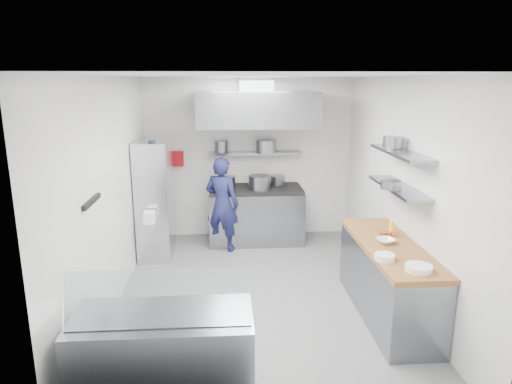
{
  "coord_description": "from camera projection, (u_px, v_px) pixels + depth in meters",
  "views": [
    {
      "loc": [
        -0.41,
        -5.47,
        2.75
      ],
      "look_at": [
        0.0,
        0.6,
        1.25
      ],
      "focal_mm": 32.0,
      "sensor_mm": 36.0,
      "label": 1
    }
  ],
  "objects": [
    {
      "name": "stock_pot_left",
      "position": [
        228.0,
        182.0,
        7.75
      ],
      "size": [
        0.27,
        0.27,
        0.2
      ],
      "primitive_type": "cylinder",
      "color": "slate",
      "rests_on": "cooktop"
    },
    {
      "name": "stock_pot_right",
      "position": [
        277.0,
        180.0,
        8.01
      ],
      "size": [
        0.25,
        0.25,
        0.16
      ],
      "primitive_type": "cylinder",
      "color": "slate",
      "rests_on": "cooktop"
    },
    {
      "name": "wall_back",
      "position": [
        249.0,
        158.0,
        8.07
      ],
      "size": [
        3.6,
        2.8,
        0.02
      ],
      "primitive_type": "cube",
      "rotation": [
        1.57,
        0.0,
        0.0
      ],
      "color": "white",
      "rests_on": "floor"
    },
    {
      "name": "plate_stack_a",
      "position": [
        419.0,
        268.0,
        4.53
      ],
      "size": [
        0.27,
        0.27,
        0.06
      ],
      "primitive_type": "cylinder",
      "color": "white",
      "rests_on": "prep_counter_top"
    },
    {
      "name": "stock_pot_mid",
      "position": [
        260.0,
        182.0,
        7.63
      ],
      "size": [
        0.37,
        0.37,
        0.24
      ],
      "primitive_type": "cylinder",
      "color": "slate",
      "rests_on": "cooktop"
    },
    {
      "name": "ceiling",
      "position": [
        259.0,
        75.0,
        5.32
      ],
      "size": [
        5.0,
        5.0,
        0.0
      ],
      "primitive_type": "plane",
      "rotation": [
        3.14,
        0.0,
        0.0
      ],
      "color": "silver",
      "rests_on": "wall_back"
    },
    {
      "name": "wall_shelf_upper",
      "position": [
        401.0,
        153.0,
        5.34
      ],
      "size": [
        0.3,
        1.3,
        0.04
      ],
      "primitive_type": "cube",
      "color": "gray",
      "rests_on": "wall_right"
    },
    {
      "name": "extractor_hood",
      "position": [
        257.0,
        109.0,
        7.31
      ],
      "size": [
        1.9,
        1.15,
        0.55
      ],
      "primitive_type": "cube",
      "color": "gray",
      "rests_on": "wall_back"
    },
    {
      "name": "chef",
      "position": [
        222.0,
        204.0,
        7.43
      ],
      "size": [
        0.67,
        0.58,
        1.56
      ],
      "primitive_type": "imported",
      "rotation": [
        0.0,
        0.0,
        2.71
      ],
      "color": "#171A45",
      "rests_on": "floor"
    },
    {
      "name": "wire_rack",
      "position": [
        155.0,
        199.0,
        7.19
      ],
      "size": [
        0.5,
        0.9,
        1.85
      ],
      "primitive_type": "cube",
      "color": "silver",
      "rests_on": "floor"
    },
    {
      "name": "prep_counter_base",
      "position": [
        387.0,
        282.0,
        5.4
      ],
      "size": [
        0.62,
        2.0,
        0.84
      ],
      "primitive_type": "cube",
      "color": "gray",
      "rests_on": "floor"
    },
    {
      "name": "floor",
      "position": [
        259.0,
        295.0,
        5.99
      ],
      "size": [
        5.0,
        5.0,
        0.0
      ],
      "primitive_type": "plane",
      "color": "#5D5D60",
      "rests_on": "ground"
    },
    {
      "name": "shelf_pot_b",
      "position": [
        266.0,
        147.0,
        7.73
      ],
      "size": [
        0.33,
        0.33,
        0.22
      ],
      "primitive_type": "cylinder",
      "color": "slate",
      "rests_on": "over_range_shelf"
    },
    {
      "name": "mixing_bowl",
      "position": [
        386.0,
        241.0,
        5.31
      ],
      "size": [
        0.26,
        0.26,
        0.05
      ],
      "primitive_type": "imported",
      "rotation": [
        0.0,
        0.0,
        0.29
      ],
      "color": "white",
      "rests_on": "prep_counter_top"
    },
    {
      "name": "display_glass",
      "position": [
        159.0,
        298.0,
        3.61
      ],
      "size": [
        1.47,
        0.19,
        0.42
      ],
      "primitive_type": "cube",
      "rotation": [
        -0.38,
        0.0,
        0.0
      ],
      "color": "silver",
      "rests_on": "display_case"
    },
    {
      "name": "wall_shelf_lower",
      "position": [
        398.0,
        187.0,
        5.44
      ],
      "size": [
        0.3,
        1.3,
        0.04
      ],
      "primitive_type": "cube",
      "color": "gray",
      "rests_on": "wall_right"
    },
    {
      "name": "wall_front",
      "position": [
        286.0,
        276.0,
        3.23
      ],
      "size": [
        3.6,
        2.8,
        0.02
      ],
      "primitive_type": "cube",
      "rotation": [
        -1.57,
        0.0,
        0.0
      ],
      "color": "white",
      "rests_on": "floor"
    },
    {
      "name": "knife_strip",
      "position": [
        92.0,
        201.0,
        4.63
      ],
      "size": [
        0.04,
        0.55,
        0.05
      ],
      "primitive_type": "cube",
      "color": "black",
      "rests_on": "wall_left"
    },
    {
      "name": "rack_bin_b",
      "position": [
        152.0,
        178.0,
        6.95
      ],
      "size": [
        0.13,
        0.17,
        0.15
      ],
      "primitive_type": "cube",
      "color": "yellow",
      "rests_on": "wire_rack"
    },
    {
      "name": "shelf_pot_d",
      "position": [
        393.0,
        142.0,
        5.55
      ],
      "size": [
        0.25,
        0.25,
        0.14
      ],
      "primitive_type": "cylinder",
      "color": "slate",
      "rests_on": "wall_shelf_upper"
    },
    {
      "name": "shelf_pot_a",
      "position": [
        222.0,
        146.0,
        7.93
      ],
      "size": [
        0.23,
        0.23,
        0.18
      ],
      "primitive_type": "cylinder",
      "color": "slate",
      "rests_on": "over_range_shelf"
    },
    {
      "name": "over_range_shelf",
      "position": [
        255.0,
        153.0,
        7.9
      ],
      "size": [
        1.6,
        0.3,
        0.04
      ],
      "primitive_type": "cube",
      "color": "gray",
      "rests_on": "wall_back"
    },
    {
      "name": "hood_duct",
      "position": [
        256.0,
        84.0,
        7.44
      ],
      "size": [
        0.55,
        0.55,
        0.24
      ],
      "primitive_type": "cube",
      "color": "slate",
      "rests_on": "extractor_hood"
    },
    {
      "name": "plate_stack_b",
      "position": [
        385.0,
        257.0,
        4.82
      ],
      "size": [
        0.22,
        0.22,
        0.06
      ],
      "primitive_type": "cylinder",
      "color": "white",
      "rests_on": "prep_counter_top"
    },
    {
      "name": "rack_jar",
      "position": [
        152.0,
        147.0,
        6.66
      ],
      "size": [
        0.11,
        0.11,
        0.18
      ],
      "primitive_type": "cylinder",
      "color": "black",
      "rests_on": "wire_rack"
    },
    {
      "name": "rack_bin_a",
      "position": [
        150.0,
        217.0,
        6.64
      ],
      "size": [
        0.15,
        0.19,
        0.17
      ],
      "primitive_type": "cube",
      "color": "white",
      "rests_on": "wire_rack"
    },
    {
      "name": "shelf_pot_c",
      "position": [
        391.0,
        185.0,
        5.27
      ],
      "size": [
        0.24,
        0.24,
        0.1
      ],
      "primitive_type": "cylinder",
      "color": "slate",
      "rests_on": "wall_shelf_lower"
    },
    {
      "name": "red_firebox",
      "position": [
        177.0,
        159.0,
        7.93
      ],
      "size": [
        0.22,
        0.1,
        0.26
      ],
      "primitive_type": "cube",
      "color": "#A60D12",
      "rests_on": "wall_back"
    },
    {
      "name": "gas_range",
      "position": [
        256.0,
        216.0,
        7.92
      ],
      "size": [
        1.6,
        0.8,
        0.9
      ],
      "primitive_type": "cube",
      "color": "gray",
      "rests_on": "floor"
    },
    {
      "name": "wall_right",
      "position": [
        401.0,
        189.0,
        5.77
      ],
      "size": [
        2.8,
        5.0,
        0.02
      ],
      "primitive_type": "cube",
      "rotation": [
        1.57,
        0.0,
        -1.57
      ],
      "color": "white",
      "rests_on": "floor"
    },
    {
      "name": "prep_counter_top",
      "position": [
        390.0,
        246.0,
        5.29
      ],
      "size": [
        0.65,
        2.04,
        0.06
      ],
      "primitive_type": "cube",
      "color": "brown",
      "rests_on": "prep_counter_base"
    },
    {
      "name": "copper_pan",
      "position": [
        386.0,
        234.0,
        5.54
      ],
      "size": [
        0.15,
        0.15,
        0.06
      ],
      "primitive_type": "cylinder",
      "color": "#C05836",
      "rests_on": "prep_counter_top"
    },
    {
      "name": "wall_left",
      "position": [
        112.0,
        194.0,
        5.53
      ],
      "size": [
        2.8,
        5.0,
        0.02
      ],
      "primitive_type": "cube",
      "rotation": [
        1.57,
        0.0,
        1.57
      ],
      "color": "white",
      "rests_on": "floor"
    },
    {
      "name": "squeeze_bottle",
      "position": [
        392.0,
        228.0,
        5.56
      ],
      "size": [
        0.06,
        0.06,
        0.18
      ],
      "primitive_type": "cylinder",
      "color": "yellow",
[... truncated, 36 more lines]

